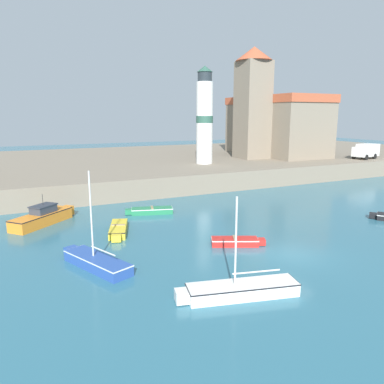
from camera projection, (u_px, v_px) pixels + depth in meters
ground_plane at (290, 254)px, 23.78m from camera, size 200.00×200.00×0.00m
quay_seawall at (124, 165)px, 57.58m from camera, size 120.00×40.00×2.23m
sailboat_blue_0 at (96, 261)px, 21.65m from camera, size 3.19×5.54×5.64m
dinghy_red_1 at (236, 241)px, 25.39m from camera, size 3.68×2.38×0.55m
sailboat_white_3 at (240, 289)px, 18.16m from camera, size 6.15×2.60×5.00m
motorboat_orange_4 at (43, 217)px, 30.19m from camera, size 5.39×5.02×2.48m
dinghy_green_6 at (151, 210)px, 33.53m from camera, size 4.33×2.23×0.59m
dinghy_yellow_7 at (118, 229)px, 27.96m from camera, size 2.34×4.39×0.64m
church at (272, 122)px, 60.22m from camera, size 13.80×17.74×16.15m
lighthouse at (205, 117)px, 49.50m from camera, size 2.24×2.24×12.69m
truck_on_quay at (366, 151)px, 55.96m from camera, size 4.61×2.85×2.20m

